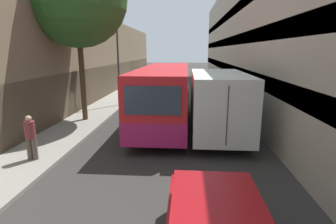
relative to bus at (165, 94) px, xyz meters
The scene contains 8 objects.
ground_plane 1.72m from the bus, 56.10° to the left, with size 150.00×150.00×0.00m, color #33302D.
sidewalk_left 4.73m from the bus, behind, with size 2.34×60.00×0.13m.
building_left_shopfront 6.88m from the bus, behind, with size 2.40×60.00×6.60m.
building_right_apartment 6.63m from the bus, ahead, with size 2.40×60.00×9.81m.
bus is the anchor object (origin of this frame).
box_truck 2.95m from the bus, 28.51° to the right, with size 2.33×7.66×2.90m.
pedestrian 7.07m from the bus, 126.34° to the right, with size 0.37×0.35×1.58m.
street_lamp 6.52m from the bus, 131.56° to the left, with size 0.36×0.80×7.72m.
Camera 1 is at (0.81, 0.55, 3.84)m, focal length 28.00 mm.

